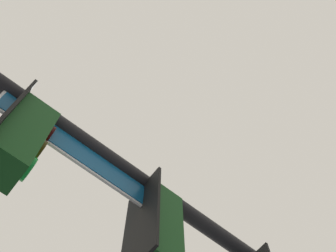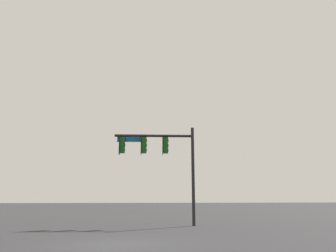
{
  "view_description": "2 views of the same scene",
  "coord_description": "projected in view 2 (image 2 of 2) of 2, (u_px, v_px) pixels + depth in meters",
  "views": [
    {
      "loc": [
        -0.61,
        -7.06,
        1.75
      ],
      "look_at": [
        -2.45,
        -8.63,
        7.69
      ],
      "focal_mm": 50.0,
      "sensor_mm": 36.0,
      "label": 1
    },
    {
      "loc": [
        1.15,
        13.38,
        1.66
      ],
      "look_at": [
        -4.04,
        -8.16,
        6.69
      ],
      "focal_mm": 35.0,
      "sensor_mm": 36.0,
      "label": 2
    }
  ],
  "objects": [
    {
      "name": "ground_plane",
      "position": [
        116.0,
        244.0,
        12.58
      ],
      "size": [
        400.0,
        400.0,
        0.0
      ],
      "primitive_type": "plane",
      "color": "#2D2D30"
    },
    {
      "name": "signal_pole_near",
      "position": [
        160.0,
        153.0,
        22.58
      ],
      "size": [
        5.45,
        1.34,
        6.64
      ],
      "color": "black",
      "rests_on": "ground_plane"
    }
  ]
}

